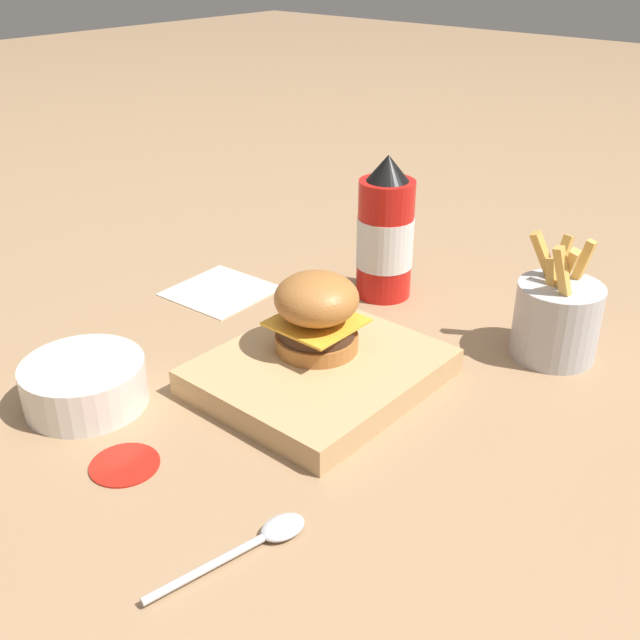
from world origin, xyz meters
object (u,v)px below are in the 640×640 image
ketchup_bottle (385,235)px  spoon (261,539)px  burger (316,313)px  serving_board (320,371)px  side_bowl (84,382)px  fries_basket (557,318)px

ketchup_bottle → spoon: ketchup_bottle is taller
burger → serving_board: bearing=-128.6°
serving_board → spoon: size_ratio=1.66×
ketchup_bottle → side_bowl: ketchup_bottle is taller
burger → side_bowl: size_ratio=0.73×
ketchup_bottle → fries_basket: bearing=-90.3°
side_bowl → spoon: size_ratio=0.86×
ketchup_bottle → fries_basket: 0.26m
serving_board → side_bowl: bearing=140.2°
spoon → serving_board: bearing=41.2°
fries_basket → serving_board: bearing=144.0°
burger → ketchup_bottle: 0.23m
side_bowl → spoon: 0.29m
burger → ketchup_bottle: bearing=16.8°
serving_board → spoon: bearing=-150.1°
serving_board → ketchup_bottle: ketchup_bottle is taller
serving_board → ketchup_bottle: (0.23, 0.08, 0.07)m
burger → spoon: bearing=-148.2°
serving_board → side_bowl: side_bowl is taller
ketchup_bottle → fries_basket: size_ratio=1.31×
serving_board → fries_basket: bearing=-36.0°
burger → side_bowl: bearing=145.9°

